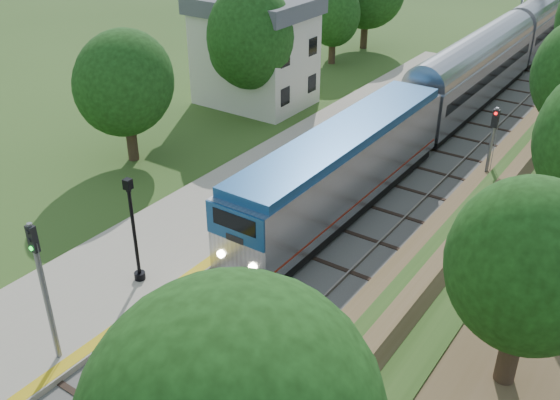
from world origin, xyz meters
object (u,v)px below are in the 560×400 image
Objects in this scene: station_building at (255,50)px; lamppost_far at (135,236)px; signal_farside at (490,150)px; signal_platform at (42,279)px.

lamppost_far is (10.01, -22.06, -1.50)m from station_building.
signal_farside is at bearing 55.90° from lamppost_far.
signal_platform is (1.08, -5.22, 1.36)m from lamppost_far.
lamppost_far is 0.85× the size of signal_farside.
signal_farside reaches higher than lamppost_far.
signal_platform is at bearing -114.19° from signal_farside.
station_building is 1.74× the size of lamppost_far.
signal_farside is (9.10, 20.26, -0.27)m from signal_platform.
signal_platform is 1.00× the size of signal_farside.
station_building is 24.27m from lamppost_far.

